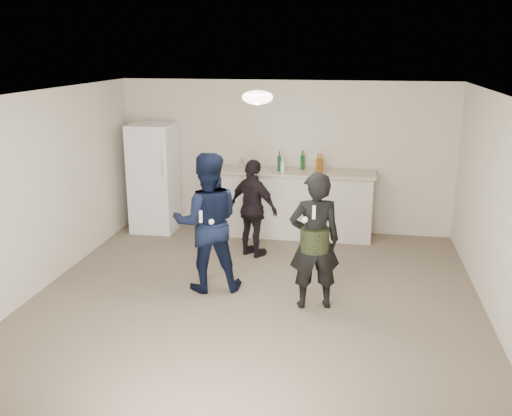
% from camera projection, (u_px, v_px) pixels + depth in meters
% --- Properties ---
extents(floor, '(6.00, 6.00, 0.00)m').
position_uv_depth(floor, '(253.00, 303.00, 6.95)').
color(floor, '#6B5B4C').
rests_on(floor, ground).
extents(ceiling, '(6.00, 6.00, 0.00)m').
position_uv_depth(ceiling, '(253.00, 95.00, 6.27)').
color(ceiling, silver).
rests_on(ceiling, wall_back).
extents(wall_back, '(6.00, 0.00, 6.00)m').
position_uv_depth(wall_back, '(285.00, 157.00, 9.45)').
color(wall_back, beige).
rests_on(wall_back, floor).
extents(wall_front, '(6.00, 0.00, 6.00)m').
position_uv_depth(wall_front, '(173.00, 323.00, 3.77)').
color(wall_front, beige).
rests_on(wall_front, floor).
extents(wall_left, '(0.00, 6.00, 6.00)m').
position_uv_depth(wall_left, '(35.00, 194.00, 7.07)').
color(wall_left, beige).
rests_on(wall_left, floor).
extents(wall_right, '(0.00, 6.00, 6.00)m').
position_uv_depth(wall_right, '(503.00, 216.00, 6.15)').
color(wall_right, beige).
rests_on(wall_right, floor).
extents(counter, '(2.60, 0.56, 1.05)m').
position_uv_depth(counter, '(291.00, 205.00, 9.31)').
color(counter, beige).
rests_on(counter, floor).
extents(counter_top, '(2.68, 0.64, 0.04)m').
position_uv_depth(counter_top, '(291.00, 172.00, 9.16)').
color(counter_top, beige).
rests_on(counter_top, counter).
extents(fridge, '(0.70, 0.70, 1.80)m').
position_uv_depth(fridge, '(154.00, 178.00, 9.53)').
color(fridge, white).
rests_on(fridge, floor).
extents(fridge_handle, '(0.02, 0.02, 0.60)m').
position_uv_depth(fridge_handle, '(162.00, 159.00, 9.02)').
color(fridge_handle, silver).
rests_on(fridge_handle, fridge).
extents(ceiling_dome, '(0.36, 0.36, 0.16)m').
position_uv_depth(ceiling_dome, '(257.00, 97.00, 6.57)').
color(ceiling_dome, white).
rests_on(ceiling_dome, ceiling).
extents(shaker, '(0.08, 0.08, 0.17)m').
position_uv_depth(shaker, '(242.00, 163.00, 9.33)').
color(shaker, silver).
rests_on(shaker, counter_top).
extents(man, '(1.02, 0.89, 1.78)m').
position_uv_depth(man, '(207.00, 222.00, 7.14)').
color(man, '#0E183B').
rests_on(man, floor).
extents(woman, '(0.68, 0.53, 1.65)m').
position_uv_depth(woman, '(315.00, 241.00, 6.65)').
color(woman, black).
rests_on(woman, floor).
extents(camo_shorts, '(0.34, 0.34, 0.28)m').
position_uv_depth(camo_shorts, '(315.00, 239.00, 6.64)').
color(camo_shorts, '#293417').
rests_on(camo_shorts, woman).
extents(spectator, '(0.92, 0.73, 1.46)m').
position_uv_depth(spectator, '(253.00, 209.00, 8.35)').
color(spectator, black).
rests_on(spectator, floor).
extents(remote_man, '(0.04, 0.04, 0.15)m').
position_uv_depth(remote_man, '(201.00, 216.00, 6.84)').
color(remote_man, white).
rests_on(remote_man, man).
extents(nunchuk_man, '(0.07, 0.07, 0.07)m').
position_uv_depth(nunchuk_man, '(211.00, 222.00, 6.86)').
color(nunchuk_man, white).
rests_on(nunchuk_man, man).
extents(remote_woman, '(0.04, 0.04, 0.15)m').
position_uv_depth(remote_woman, '(314.00, 212.00, 6.30)').
color(remote_woman, silver).
rests_on(remote_woman, woman).
extents(nunchuk_woman, '(0.07, 0.07, 0.07)m').
position_uv_depth(nunchuk_woman, '(305.00, 220.00, 6.37)').
color(nunchuk_woman, white).
rests_on(nunchuk_woman, woman).
extents(bottle_cluster, '(0.73, 0.35, 0.25)m').
position_uv_depth(bottle_cluster, '(304.00, 165.00, 9.07)').
color(bottle_cluster, white).
rests_on(bottle_cluster, counter_top).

